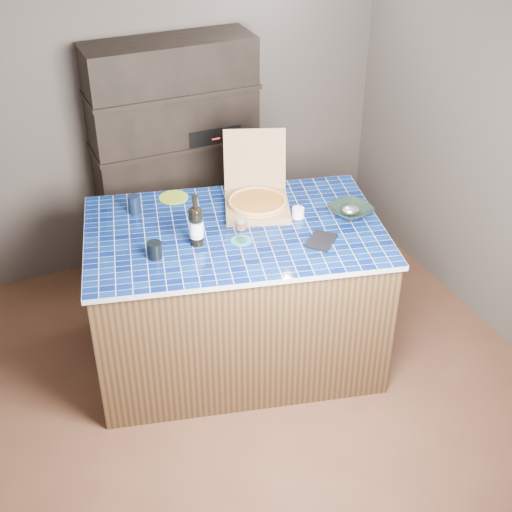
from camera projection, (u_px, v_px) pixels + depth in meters
name	position (u px, v px, depth m)	size (l,w,h in m)	color
room	(257.00, 212.00, 3.99)	(3.50, 3.50, 3.50)	brown
shelving_unit	(176.00, 159.00, 5.35)	(1.20, 0.41, 1.80)	black
kitchen_island	(236.00, 294.00, 4.61)	(2.02, 1.53, 0.99)	#4D361E
pizza_box	(257.00, 200.00, 4.52)	(0.54, 0.59, 0.44)	#956F4D
mead_bottle	(196.00, 225.00, 4.12)	(0.09, 0.09, 0.32)	black
teal_trivet	(241.00, 241.00, 4.22)	(0.13, 0.13, 0.01)	teal
wine_glass	(241.00, 224.00, 4.15)	(0.07, 0.07, 0.17)	white
tumbler	(155.00, 250.00, 4.05)	(0.09, 0.09, 0.10)	black
dvd_case	(321.00, 241.00, 4.21)	(0.14, 0.20, 0.02)	black
bowl	(351.00, 211.00, 4.46)	(0.26, 0.26, 0.06)	black
foil_contents	(351.00, 210.00, 4.45)	(0.12, 0.10, 0.05)	silver
white_jar	(298.00, 213.00, 4.44)	(0.08, 0.08, 0.06)	white
navy_cup	(134.00, 204.00, 4.47)	(0.08, 0.08, 0.12)	black
green_trivet	(174.00, 197.00, 4.66)	(0.19, 0.19, 0.01)	#83A523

